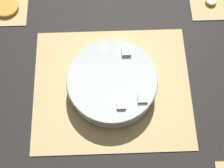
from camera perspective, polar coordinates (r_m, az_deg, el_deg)
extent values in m
plane|color=black|center=(0.93, 0.00, -0.70)|extent=(6.00, 6.00, 0.00)
cube|color=#D6B775|center=(0.93, 0.00, -0.63)|extent=(0.47, 0.39, 0.01)
cube|color=brown|center=(0.94, -10.17, -0.90)|extent=(0.01, 0.38, 0.00)
cube|color=brown|center=(0.93, -6.14, -0.78)|extent=(0.01, 0.38, 0.00)
cube|color=brown|center=(0.93, -2.05, -0.66)|extent=(0.01, 0.38, 0.00)
cube|color=brown|center=(0.93, 2.05, -0.53)|extent=(0.01, 0.38, 0.00)
cube|color=brown|center=(0.93, 6.12, -0.40)|extent=(0.01, 0.38, 0.00)
cube|color=brown|center=(0.94, 10.13, -0.27)|extent=(0.01, 0.38, 0.00)
cube|color=#D6B775|center=(1.12, -18.71, 12.99)|extent=(0.14, 0.14, 0.01)
cube|color=brown|center=(1.12, -17.58, 13.16)|extent=(0.00, 0.14, 0.00)
cube|color=#D6B775|center=(1.13, 17.58, 14.01)|extent=(0.14, 0.14, 0.01)
cube|color=brown|center=(1.12, 15.51, 14.16)|extent=(0.00, 0.14, 0.00)
cube|color=brown|center=(1.13, 16.91, 14.10)|extent=(0.00, 0.14, 0.00)
cube|color=brown|center=(1.13, 18.29, 14.03)|extent=(0.00, 0.14, 0.00)
cube|color=brown|center=(1.14, 19.65, 13.96)|extent=(0.00, 0.14, 0.00)
cylinder|color=silver|center=(0.90, 0.00, 0.15)|extent=(0.25, 0.25, 0.06)
torus|color=silver|center=(0.88, 0.00, 0.72)|extent=(0.26, 0.26, 0.01)
cylinder|color=#F4EABC|center=(0.90, -3.47, 3.38)|extent=(0.03, 0.03, 0.01)
cylinder|color=#F4EABC|center=(0.91, 6.35, -0.75)|extent=(0.03, 0.03, 0.01)
cylinder|color=#F4EABC|center=(0.91, 3.75, 2.09)|extent=(0.03, 0.03, 0.01)
cylinder|color=#F4EABC|center=(0.88, -4.51, -3.41)|extent=(0.03, 0.03, 0.01)
cylinder|color=#F4EABC|center=(0.86, -0.79, -2.86)|extent=(0.03, 0.03, 0.01)
cylinder|color=#F4EABC|center=(0.90, -0.42, -1.13)|extent=(0.02, 0.02, 0.01)
cube|color=beige|center=(0.92, 5.12, 3.79)|extent=(0.02, 0.02, 0.02)
cube|color=beige|center=(0.89, 2.07, -0.82)|extent=(0.02, 0.02, 0.02)
cube|color=beige|center=(0.92, -1.56, 0.19)|extent=(0.02, 0.02, 0.02)
cube|color=beige|center=(0.91, 2.63, 5.69)|extent=(0.03, 0.03, 0.03)
cube|color=beige|center=(0.91, -2.56, 1.46)|extent=(0.02, 0.02, 0.02)
cube|color=beige|center=(0.95, -3.62, 3.55)|extent=(0.02, 0.02, 0.02)
cube|color=beige|center=(0.92, -5.45, 2.32)|extent=(0.02, 0.02, 0.02)
cube|color=beige|center=(0.92, -1.26, 6.22)|extent=(0.02, 0.02, 0.02)
cube|color=beige|center=(0.86, 5.58, -2.81)|extent=(0.03, 0.03, 0.03)
cube|color=beige|center=(0.88, 0.79, -2.09)|extent=(0.03, 0.03, 0.03)
cube|color=beige|center=(0.85, 1.70, -4.02)|extent=(0.02, 0.02, 0.02)
ellipsoid|color=#F9A338|center=(0.88, -3.37, -2.11)|extent=(0.03, 0.02, 0.01)
ellipsoid|color=#F9A338|center=(0.89, 4.49, -2.36)|extent=(0.03, 0.02, 0.01)
ellipsoid|color=#F9A338|center=(0.90, -5.16, 0.80)|extent=(0.03, 0.02, 0.01)
ellipsoid|color=#B2231E|center=(0.94, 0.66, 4.32)|extent=(0.03, 0.02, 0.01)
ellipsoid|color=#F9A338|center=(0.90, 5.47, 1.53)|extent=(0.03, 0.02, 0.01)
ellipsoid|color=#F9A338|center=(0.91, 1.15, 4.01)|extent=(0.03, 0.02, 0.01)
ellipsoid|color=#F9A338|center=(0.86, -2.73, -4.58)|extent=(0.03, 0.01, 0.01)
cylinder|color=#F9A338|center=(1.12, -18.83, 13.22)|extent=(0.07, 0.07, 0.01)
torus|color=#F4A82D|center=(1.12, -18.83, 13.22)|extent=(0.08, 0.08, 0.01)
cylinder|color=#F4EABC|center=(1.13, 17.69, 14.24)|extent=(0.03, 0.03, 0.01)
torus|color=yellow|center=(1.13, 17.69, 14.24)|extent=(0.04, 0.04, 0.01)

